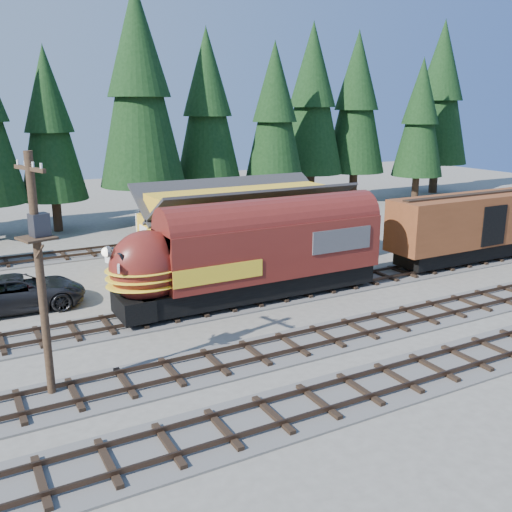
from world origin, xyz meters
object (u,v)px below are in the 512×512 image
locomotive (246,258)px  boxcar (476,224)px  utility_pole (40,262)px  pickup_truck_a (19,292)px  depot (244,220)px

locomotive → boxcar: bearing=0.0°
boxcar → utility_pole: 27.99m
boxcar → pickup_truck_a: boxcar is taller
boxcar → utility_pole: utility_pole is taller
utility_pole → pickup_truck_a: (0.12, 9.89, -3.99)m
boxcar → depot: bearing=154.4°
depot → locomotive: (-3.26, -6.50, -0.58)m
depot → pickup_truck_a: depot is taller
depot → locomotive: depot is taller
locomotive → utility_pole: size_ratio=1.74×
depot → boxcar: bearing=-25.6°
boxcar → pickup_truck_a: (-27.25, 4.55, -1.59)m
locomotive → pickup_truck_a: size_ratio=2.33×
locomotive → pickup_truck_a: (-10.45, 4.55, -1.50)m
boxcar → pickup_truck_a: bearing=170.5°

